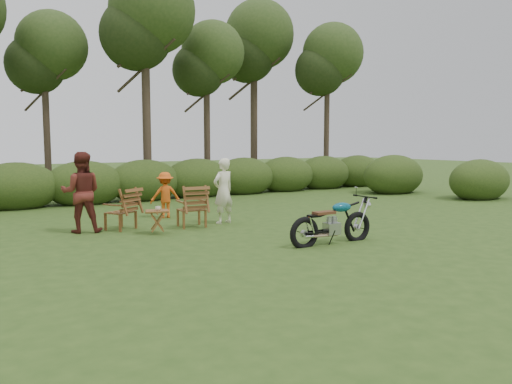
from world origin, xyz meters
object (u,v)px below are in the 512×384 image
lawn_chair_left (121,229)px  child (166,218)px  adult_b (83,232)px  cup (158,208)px  adult_a (224,223)px  motorcycle (331,243)px  side_table (157,222)px  lawn_chair_right (192,227)px

lawn_chair_left → child: child is taller
child → adult_b: bearing=34.6°
cup → adult_b: (-1.34, 1.10, -0.56)m
adult_a → child: (-0.84, 1.62, 0.00)m
lawn_chair_left → cup: size_ratio=8.40×
motorcycle → side_table: bearing=133.6°
adult_a → lawn_chair_right: bearing=-9.2°
motorcycle → adult_b: adult_b is taller
side_table → child: (1.05, 2.07, -0.26)m
cup → adult_a: adult_a is taller
lawn_chair_right → side_table: bearing=28.3°
lawn_chair_right → cup: cup is taller
adult_b → adult_a: bearing=-172.4°
lawn_chair_right → adult_b: 2.43m
motorcycle → child: (-1.44, 4.90, 0.00)m
child → adult_a: bearing=129.4°
adult_b → side_table: bearing=159.4°
child → motorcycle: bearing=118.3°
motorcycle → lawn_chair_right: bearing=116.9°
side_table → cup: bearing=-57.2°
motorcycle → child: bearing=108.7°
lawn_chair_left → child: size_ratio=0.79×
lawn_chair_right → side_table: (-1.01, -0.40, 0.26)m
lawn_chair_left → adult_b: adult_b is taller
lawn_chair_left → motorcycle: bearing=98.6°
motorcycle → lawn_chair_left: (-2.99, 3.80, 0.00)m
adult_b → child: size_ratio=1.48×
lawn_chair_left → adult_a: adult_a is taller
lawn_chair_right → adult_a: size_ratio=0.61×
cup → adult_a: (1.88, 0.48, -0.56)m
lawn_chair_right → adult_a: 0.88m
adult_b → lawn_chair_left: bearing=-168.7°
lawn_chair_right → cup: 1.22m
motorcycle → adult_a: (-0.60, 3.28, 0.00)m
adult_a → child: bearing=-75.0°
cup → adult_b: size_ratio=0.06×
lawn_chair_left → adult_b: bearing=-36.8°
side_table → adult_a: bearing=13.4°
cup → lawn_chair_left: bearing=117.2°
motorcycle → adult_a: adult_a is taller
motorcycle → adult_b: size_ratio=1.04×
lawn_chair_right → lawn_chair_left: bearing=-14.0°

